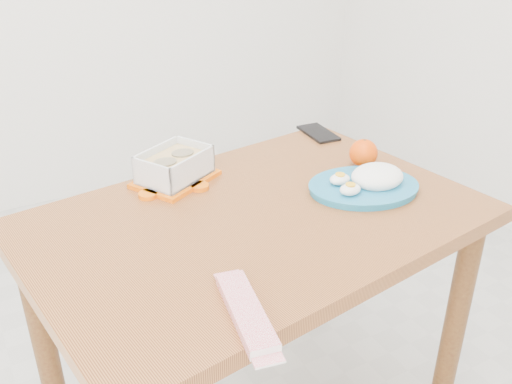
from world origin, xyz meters
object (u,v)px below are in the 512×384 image
rice_plate (368,181)px  smartphone (318,133)px  orange_fruit (363,153)px  food_container (175,167)px  dining_table (256,255)px

rice_plate → smartphone: 0.40m
orange_fruit → rice_plate: bearing=-123.9°
food_container → orange_fruit: 0.52m
orange_fruit → smartphone: 0.26m
rice_plate → smartphone: rice_plate is taller
dining_table → orange_fruit: 0.43m
food_container → smartphone: (0.52, 0.09, -0.04)m
dining_table → smartphone: size_ratio=7.46×
food_container → smartphone: food_container is taller
dining_table → rice_plate: size_ratio=3.25×
orange_fruit → rice_plate: 0.15m
dining_table → rice_plate: rice_plate is taller
dining_table → orange_fruit: (0.40, 0.09, 0.16)m
smartphone → food_container: bearing=-165.1°
rice_plate → orange_fruit: bearing=73.1°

